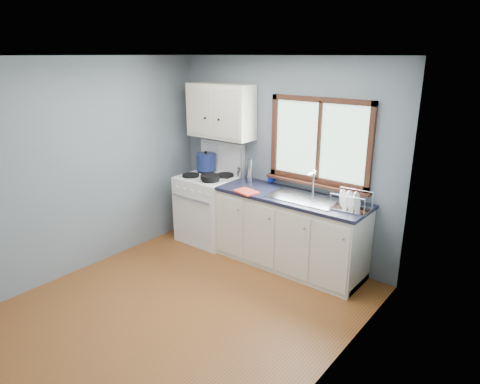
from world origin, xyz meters
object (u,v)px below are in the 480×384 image
Objects in this scene: stockpot at (206,161)px; sink at (304,203)px; gas_range at (209,206)px; skillet at (210,177)px; base_cabinets at (290,235)px; utensil_crock at (242,172)px; dish_rack at (351,204)px; thermos at (250,171)px.

sink is at bearing -4.34° from stockpot.
skillet is (0.18, -0.16, 0.49)m from gas_range.
stockpot is (-1.48, 0.13, 0.67)m from base_cabinets.
base_cabinets is 1.28m from skillet.
sink is at bearing 0.71° from gas_range.
dish_rack is (1.66, -0.22, -0.03)m from utensil_crock.
stockpot reaches higher than thermos.
gas_range is at bearing -39.80° from stockpot.
skillet is 0.53m from thermos.
gas_range is at bearing -149.73° from utensil_crock.
base_cabinets is at bearing 0.82° from gas_range.
sink is 1.33m from skillet.
sink is at bearing -16.22° from skillet.
gas_range reaches higher than stockpot.
sink is (0.18, -0.00, 0.45)m from base_cabinets.
utensil_crock reaches higher than dish_rack.
stockpot is at bearing -171.14° from utensil_crock.
skillet is at bearing -172.40° from sink.
skillet is 1.31× the size of thermos.
stockpot is at bearing 179.52° from thermos.
thermos reaches higher than dish_rack.
sink is at bearing -7.71° from thermos.
thermos is at bearing 172.29° from sink.
skillet is 1.89m from dish_rack.
gas_range is 2.11m from dish_rack.
skillet is 0.47m from stockpot.
utensil_crock is (-0.91, 0.21, 0.60)m from base_cabinets.
thermos is at bearing 170.36° from dish_rack.
thermos is at bearing -0.48° from stockpot.
thermos is at bearing 10.62° from skillet.
dish_rack is (0.75, -0.01, 0.56)m from base_cabinets.
utensil_crock is at bearing 30.27° from gas_range.
skillet is at bearing -145.56° from thermos.
dish_rack reaches higher than skillet.
gas_range reaches higher than sink.
stockpot is 0.58m from utensil_crock.
skillet is at bearing -171.19° from base_cabinets.
utensil_crock is 1.67m from dish_rack.
base_cabinets is at bearing -9.62° from thermos.
utensil_crock reaches higher than sink.
sink reaches higher than skillet.
base_cabinets is at bearing -4.85° from stockpot.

